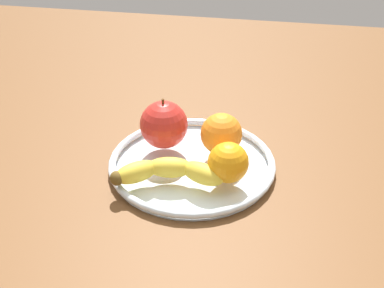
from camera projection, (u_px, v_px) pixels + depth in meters
ground_plane at (192, 177)px, 83.69cm from camera, size 155.43×155.43×4.00cm
fruit_bowl at (192, 163)px, 82.10cm from camera, size 28.06×28.06×1.80cm
banana at (167, 171)px, 75.89cm from camera, size 18.23×8.06×3.32cm
apple at (164, 125)px, 82.99cm from camera, size 8.25×8.25×9.05cm
orange_front_left at (228, 163)px, 75.17cm from camera, size 6.44×6.44×6.44cm
orange_front_right at (221, 134)px, 81.60cm from camera, size 7.08×7.08×7.08cm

